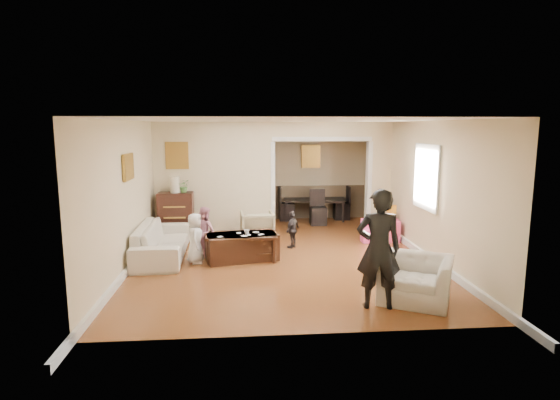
{
  "coord_description": "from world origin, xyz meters",
  "views": [
    {
      "loc": [
        -0.72,
        -8.57,
        2.49
      ],
      "look_at": [
        0.0,
        0.2,
        1.05
      ],
      "focal_mm": 28.84,
      "sensor_mm": 36.0,
      "label": 1
    }
  ],
  "objects": [
    {
      "name": "window_pane",
      "position": [
        2.73,
        -0.4,
        1.55
      ],
      "size": [
        0.03,
        0.95,
        1.1
      ],
      "primitive_type": "cube",
      "color": "white",
      "rests_on": "ground"
    },
    {
      "name": "child_toddler",
      "position": [
        0.28,
        0.44,
        0.39
      ],
      "size": [
        0.42,
        0.48,
        0.77
      ],
      "primitive_type": "imported",
      "rotation": [
        0.0,
        0.0,
        -2.2
      ],
      "color": "black",
      "rests_on": "ground"
    },
    {
      "name": "play_bowl",
      "position": [
        2.48,
        0.77,
        0.5
      ],
      "size": [
        0.23,
        0.23,
        0.05
      ],
      "primitive_type": "imported",
      "rotation": [
        0.0,
        0.0,
        -0.13
      ],
      "color": "white",
      "rests_on": "play_table"
    },
    {
      "name": "toy_block",
      "position": [
        2.31,
        1.01,
        0.5
      ],
      "size": [
        0.09,
        0.08,
        0.05
      ],
      "primitive_type": "cube",
      "rotation": [
        0.0,
        0.0,
        0.22
      ],
      "color": "red",
      "rests_on": "play_table"
    },
    {
      "name": "framed_art_sofa_wall",
      "position": [
        -2.71,
        -0.6,
        1.8
      ],
      "size": [
        0.03,
        0.55,
        0.4
      ],
      "primitive_type": "cube",
      "color": "brown"
    },
    {
      "name": "table_lamp",
      "position": [
        -2.23,
        1.42,
        1.23
      ],
      "size": [
        0.22,
        0.22,
        0.36
      ],
      "primitive_type": "cylinder",
      "color": "beige",
      "rests_on": "dresser"
    },
    {
      "name": "coffee_table",
      "position": [
        -0.77,
        -0.31,
        0.25
      ],
      "size": [
        1.43,
        0.95,
        0.49
      ],
      "primitive_type": "cube",
      "rotation": [
        0.0,
        0.0,
        0.24
      ],
      "color": "#3A1E12",
      "rests_on": "ground"
    },
    {
      "name": "sofa",
      "position": [
        -2.29,
        -0.03,
        0.32
      ],
      "size": [
        0.93,
        2.22,
        0.64
      ],
      "primitive_type": "imported",
      "rotation": [
        0.0,
        0.0,
        1.6
      ],
      "color": "beige",
      "rests_on": "ground"
    },
    {
      "name": "craft_papers",
      "position": [
        -0.7,
        -0.33,
        0.49
      ],
      "size": [
        0.88,
        0.45,
        0.0
      ],
      "color": "white",
      "rests_on": "coffee_table"
    },
    {
      "name": "framed_art_partition",
      "position": [
        -2.2,
        1.7,
        1.85
      ],
      "size": [
        0.45,
        0.03,
        0.55
      ],
      "primitive_type": "cube",
      "color": "brown",
      "rests_on": "partition_left"
    },
    {
      "name": "armchair_back",
      "position": [
        -0.43,
        1.08,
        0.33
      ],
      "size": [
        0.75,
        0.77,
        0.66
      ],
      "primitive_type": "imported",
      "rotation": [
        0.0,
        0.0,
        3.21
      ],
      "color": "tan",
      "rests_on": "ground"
    },
    {
      "name": "dresser",
      "position": [
        -2.23,
        1.42,
        0.52
      ],
      "size": [
        0.76,
        0.43,
        1.05
      ],
      "primitive_type": "cube",
      "color": "#33160F",
      "rests_on": "ground"
    },
    {
      "name": "floor",
      "position": [
        0.0,
        0.0,
        0.0
      ],
      "size": [
        7.0,
        7.0,
        0.0
      ],
      "primitive_type": "plane",
      "color": "brown",
      "rests_on": "ground"
    },
    {
      "name": "partition_left",
      "position": [
        -1.38,
        1.8,
        1.3
      ],
      "size": [
        2.75,
        0.18,
        2.6
      ],
      "primitive_type": "cube",
      "color": "beige",
      "rests_on": "ground"
    },
    {
      "name": "framed_art_alcove",
      "position": [
        1.1,
        3.44,
        1.7
      ],
      "size": [
        0.45,
        0.03,
        0.55
      ],
      "primitive_type": "cube",
      "color": "brown"
    },
    {
      "name": "partition_right",
      "position": [
        2.48,
        1.8,
        1.3
      ],
      "size": [
        0.55,
        0.18,
        2.6
      ],
      "primitive_type": "cube",
      "color": "beige",
      "rests_on": "ground"
    },
    {
      "name": "cereal_box",
      "position": [
        2.55,
        0.99,
        0.62
      ],
      "size": [
        0.21,
        0.1,
        0.3
      ],
      "primitive_type": "cube",
      "rotation": [
        0.0,
        0.0,
        -0.13
      ],
      "color": "yellow",
      "rests_on": "play_table"
    },
    {
      "name": "play_table",
      "position": [
        2.43,
        0.89,
        0.24
      ],
      "size": [
        0.55,
        0.55,
        0.47
      ],
      "primitive_type": "cube",
      "rotation": [
        0.0,
        0.0,
        -0.13
      ],
      "color": "#E73D71",
      "rests_on": "ground"
    },
    {
      "name": "coffee_cup",
      "position": [
        -0.67,
        -0.36,
        0.54
      ],
      "size": [
        0.12,
        0.12,
        0.09
      ],
      "primitive_type": "imported",
      "rotation": [
        0.0,
        0.0,
        0.24
      ],
      "color": "silver",
      "rests_on": "coffee_table"
    },
    {
      "name": "adult_person",
      "position": [
        1.11,
        -2.76,
        0.84
      ],
      "size": [
        0.65,
        0.47,
        1.67
      ],
      "primitive_type": "imported",
      "rotation": [
        0.0,
        0.0,
        3.03
      ],
      "color": "black",
      "rests_on": "ground"
    },
    {
      "name": "potted_plant",
      "position": [
        -2.03,
        1.42,
        1.19
      ],
      "size": [
        0.26,
        0.22,
        0.29
      ],
      "primitive_type": "imported",
      "color": "#4C8039",
      "rests_on": "dresser"
    },
    {
      "name": "cyan_cup",
      "position": [
        2.33,
        0.84,
        0.51
      ],
      "size": [
        0.08,
        0.08,
        0.08
      ],
      "primitive_type": "cylinder",
      "color": "#25B9B2",
      "rests_on": "play_table"
    },
    {
      "name": "armchair_front",
      "position": [
        1.72,
        -2.56,
        0.33
      ],
      "size": [
        1.29,
        1.24,
        0.65
      ],
      "primitive_type": "imported",
      "rotation": [
        0.0,
        0.0,
        -0.49
      ],
      "color": "beige",
      "rests_on": "ground"
    },
    {
      "name": "dining_table",
      "position": [
        1.18,
        3.26,
        0.29
      ],
      "size": [
        1.77,
        1.12,
        0.59
      ],
      "primitive_type": "imported",
      "rotation": [
        0.0,
        0.0,
        -0.12
      ],
      "color": "black",
      "rests_on": "ground"
    },
    {
      "name": "child_kneel_a",
      "position": [
        -1.62,
        -0.46,
        0.47
      ],
      "size": [
        0.32,
        0.47,
        0.93
      ],
      "primitive_type": "imported",
      "rotation": [
        0.0,
        0.0,
        1.64
      ],
      "color": "silver",
      "rests_on": "ground"
    },
    {
      "name": "partition_header",
      "position": [
        1.1,
        1.8,
        2.42
      ],
      "size": [
        2.22,
        0.18,
        0.35
      ],
      "primitive_type": "cube",
      "color": "beige",
      "rests_on": "partition_right"
    },
    {
      "name": "child_kneel_b",
      "position": [
        -1.47,
        -0.01,
        0.49
      ],
      "size": [
        0.57,
        0.6,
        0.97
      ],
      "primitive_type": "imported",
      "rotation": [
        0.0,
        0.0,
        2.16
      ],
      "color": "pink",
      "rests_on": "ground"
    }
  ]
}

